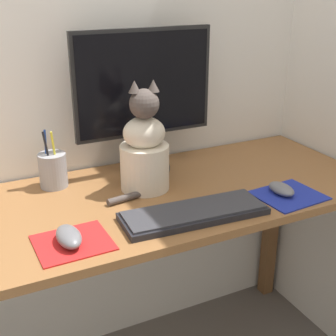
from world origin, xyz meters
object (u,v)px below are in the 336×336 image
keyboard (194,213)px  computer_mouse_right (281,189)px  computer_mouse_left (69,237)px  monitor (144,93)px  pen_cup (53,170)px  cat (144,150)px

keyboard → computer_mouse_right: computer_mouse_right is taller
computer_mouse_right → computer_mouse_left: bearing=-180.0°
monitor → computer_mouse_left: bearing=-134.9°
computer_mouse_right → pen_cup: 0.71m
monitor → computer_mouse_right: size_ratio=4.83×
pen_cup → computer_mouse_right: bearing=-31.1°
computer_mouse_right → keyboard: bearing=-178.7°
cat → keyboard: bearing=-66.9°
computer_mouse_right → cat: (-0.35, 0.22, 0.11)m
monitor → computer_mouse_left: monitor is taller
computer_mouse_right → cat: cat is taller
cat → computer_mouse_right: bearing=-20.7°
pen_cup → computer_mouse_left: bearing=-97.7°
pen_cup → keyboard: bearing=-51.2°
monitor → keyboard: (-0.02, -0.37, -0.26)m
monitor → pen_cup: (-0.32, -0.00, -0.21)m
monitor → keyboard: monitor is taller
monitor → pen_cup: monitor is taller
computer_mouse_left → pen_cup: pen_cup is taller
computer_mouse_left → cat: 0.39m
keyboard → pen_cup: size_ratio=2.26×
monitor → computer_mouse_right: 0.53m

